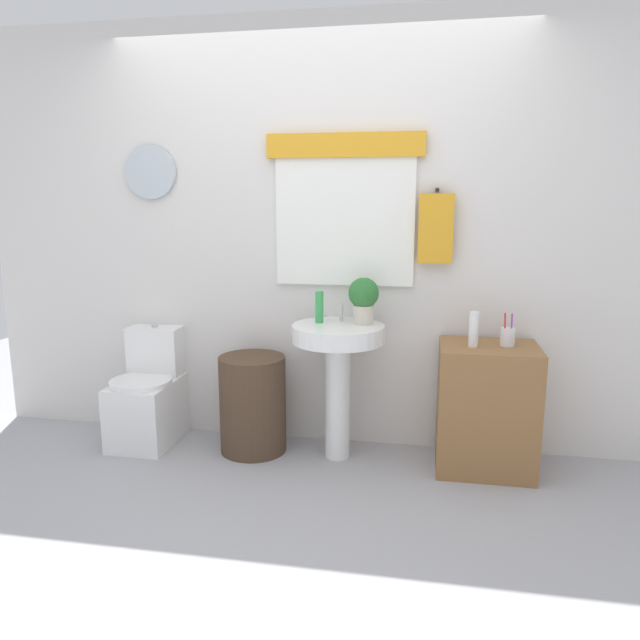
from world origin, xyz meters
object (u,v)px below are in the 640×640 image
at_px(toilet, 149,398).
at_px(soap_bottle, 319,307).
at_px(pedestal_sink, 338,357).
at_px(wooden_cabinet, 486,408).
at_px(toothbrush_cup, 508,337).
at_px(lotion_bottle, 474,329).
at_px(potted_plant, 364,298).
at_px(laundry_hamper, 253,404).

height_order(toilet, soap_bottle, soap_bottle).
bearing_deg(soap_bottle, pedestal_sink, -22.62).
height_order(wooden_cabinet, soap_bottle, soap_bottle).
height_order(wooden_cabinet, toothbrush_cup, toothbrush_cup).
bearing_deg(lotion_bottle, potted_plant, 170.89).
height_order(pedestal_sink, potted_plant, potted_plant).
xyz_separation_m(wooden_cabinet, toothbrush_cup, (0.10, 0.02, 0.42)).
relative_size(pedestal_sink, wooden_cabinet, 1.12).
relative_size(pedestal_sink, soap_bottle, 4.29).
distance_m(pedestal_sink, lotion_bottle, 0.79).
distance_m(toilet, lotion_bottle, 2.07).
distance_m(laundry_hamper, wooden_cabinet, 1.39).
bearing_deg(laundry_hamper, wooden_cabinet, 0.00).
bearing_deg(pedestal_sink, potted_plant, 23.20).
bearing_deg(soap_bottle, wooden_cabinet, -2.92).
bearing_deg(toothbrush_cup, toilet, 179.69).
bearing_deg(toothbrush_cup, laundry_hamper, -179.23).
bearing_deg(wooden_cabinet, pedestal_sink, 180.00).
bearing_deg(toilet, potted_plant, 1.19).
bearing_deg(toothbrush_cup, soap_bottle, 178.39).
bearing_deg(wooden_cabinet, laundry_hamper, 180.00).
height_order(wooden_cabinet, potted_plant, potted_plant).
relative_size(pedestal_sink, toothbrush_cup, 4.40).
bearing_deg(toothbrush_cup, pedestal_sink, -178.81).
distance_m(potted_plant, lotion_bottle, 0.65).
bearing_deg(toothbrush_cup, wooden_cabinet, -168.27).
distance_m(toilet, laundry_hamper, 0.70).
height_order(toilet, laundry_hamper, toilet).
height_order(toilet, pedestal_sink, pedestal_sink).
bearing_deg(pedestal_sink, toilet, 178.53).
relative_size(laundry_hamper, pedestal_sink, 0.73).
relative_size(potted_plant, lotion_bottle, 1.38).
relative_size(soap_bottle, lotion_bottle, 0.96).
bearing_deg(toilet, toothbrush_cup, -0.31).
bearing_deg(wooden_cabinet, soap_bottle, 177.08).
xyz_separation_m(wooden_cabinet, lotion_bottle, (-0.10, -0.04, 0.46)).
xyz_separation_m(laundry_hamper, soap_bottle, (0.41, 0.05, 0.61)).
bearing_deg(soap_bottle, potted_plant, 2.20).
distance_m(pedestal_sink, wooden_cabinet, 0.90).
distance_m(toilet, wooden_cabinet, 2.09).
bearing_deg(wooden_cabinet, potted_plant, 175.23).
xyz_separation_m(laundry_hamper, wooden_cabinet, (1.39, 0.00, 0.07)).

